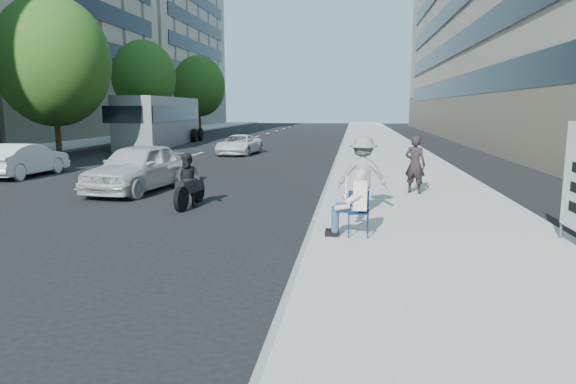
# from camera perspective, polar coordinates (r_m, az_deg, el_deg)

# --- Properties ---
(ground) EXTENTS (160.00, 160.00, 0.00)m
(ground) POSITION_cam_1_polar(r_m,az_deg,el_deg) (8.87, -8.03, -7.69)
(ground) COLOR black
(ground) RESTS_ON ground
(near_sidewalk) EXTENTS (5.00, 120.00, 0.15)m
(near_sidewalk) POSITION_cam_1_polar(r_m,az_deg,el_deg) (28.34, 10.80, 4.10)
(near_sidewalk) COLOR #99978F
(near_sidewalk) RESTS_ON ground
(far_sidewalk) EXTENTS (4.50, 120.00, 0.15)m
(far_sidewalk) POSITION_cam_1_polar(r_m,az_deg,el_deg) (34.10, -26.70, 4.13)
(far_sidewalk) COLOR #99978F
(far_sidewalk) RESTS_ON ground
(far_bldg_north) EXTENTS (22.00, 28.00, 28.00)m
(far_bldg_north) POSITION_cam_1_polar(r_m,az_deg,el_deg) (78.09, -18.01, 17.31)
(far_bldg_north) COLOR tan
(far_bldg_north) RESTS_ON ground
(near_building) EXTENTS (14.00, 70.00, 20.00)m
(near_building) POSITION_cam_1_polar(r_m,az_deg,el_deg) (43.42, 28.55, 18.09)
(near_building) COLOR gray
(near_building) RESTS_ON ground
(tree_far_c) EXTENTS (6.00, 6.00, 8.47)m
(tree_far_c) POSITION_cam_1_polar(r_m,az_deg,el_deg) (30.77, -24.68, 13.05)
(tree_far_c) COLOR #382616
(tree_far_c) RESTS_ON ground
(tree_far_d) EXTENTS (4.80, 4.80, 7.65)m
(tree_far_d) POSITION_cam_1_polar(r_m,az_deg,el_deg) (41.45, -15.72, 12.19)
(tree_far_d) COLOR #382616
(tree_far_d) RESTS_ON ground
(tree_far_e) EXTENTS (5.40, 5.40, 7.89)m
(tree_far_e) POSITION_cam_1_polar(r_m,az_deg,el_deg) (54.61, -9.89, 11.51)
(tree_far_e) COLOR #382616
(tree_far_e) RESTS_ON ground
(seated_protester) EXTENTS (0.83, 1.11, 1.31)m
(seated_protester) POSITION_cam_1_polar(r_m,az_deg,el_deg) (9.87, 7.22, -0.72)
(seated_protester) COLOR navy
(seated_protester) RESTS_ON near_sidewalk
(jogger) EXTENTS (1.17, 0.69, 1.78)m
(jogger) POSITION_cam_1_polar(r_m,az_deg,el_deg) (12.18, 8.31, 1.97)
(jogger) COLOR slate
(jogger) RESTS_ON near_sidewalk
(pedestrian_woman) EXTENTS (0.72, 0.63, 1.66)m
(pedestrian_woman) POSITION_cam_1_polar(r_m,az_deg,el_deg) (15.13, 13.93, 2.99)
(pedestrian_woman) COLOR black
(pedestrian_woman) RESTS_ON near_sidewalk
(white_sedan_near) EXTENTS (2.31, 4.56, 1.49)m
(white_sedan_near) POSITION_cam_1_polar(r_m,az_deg,el_deg) (16.73, -16.32, 2.65)
(white_sedan_near) COLOR silver
(white_sedan_near) RESTS_ON ground
(white_sedan_mid) EXTENTS (1.46, 3.88, 1.26)m
(white_sedan_mid) POSITION_cam_1_polar(r_m,az_deg,el_deg) (21.93, -27.21, 3.20)
(white_sedan_mid) COLOR silver
(white_sedan_mid) RESTS_ON ground
(white_sedan_far) EXTENTS (2.18, 4.08, 1.09)m
(white_sedan_far) POSITION_cam_1_polar(r_m,az_deg,el_deg) (28.91, -5.42, 5.25)
(white_sedan_far) COLOR white
(white_sedan_far) RESTS_ON ground
(motorcycle) EXTENTS (0.75, 2.05, 1.42)m
(motorcycle) POSITION_cam_1_polar(r_m,az_deg,el_deg) (13.67, -10.97, 0.98)
(motorcycle) COLOR black
(motorcycle) RESTS_ON ground
(bus) EXTENTS (3.44, 12.21, 3.30)m
(bus) POSITION_cam_1_polar(r_m,az_deg,el_deg) (37.10, -13.89, 7.61)
(bus) COLOR slate
(bus) RESTS_ON ground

